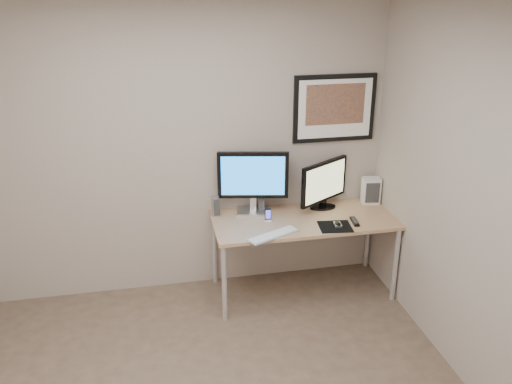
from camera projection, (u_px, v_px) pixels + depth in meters
room at (196, 159)px, 3.41m from camera, size 3.60×3.60×3.60m
desk at (304, 225)px, 4.78m from camera, size 1.60×0.70×0.73m
framed_art at (335, 108)px, 4.79m from camera, size 0.75×0.04×0.60m
monitor_large at (253, 180)px, 4.76m from camera, size 0.62×0.25×0.57m
monitor_tv at (324, 184)px, 4.88m from camera, size 0.51×0.33×0.45m
speaker_left at (215, 206)px, 4.77m from camera, size 0.09×0.09×0.18m
speaker_right at (261, 202)px, 4.89m from camera, size 0.07×0.07×0.16m
phone_dock at (268, 215)px, 4.68m from camera, size 0.06×0.06×0.12m
keyboard at (274, 235)px, 4.43m from camera, size 0.47×0.30×0.02m
mousepad at (335, 227)px, 4.60m from camera, size 0.30×0.27×0.00m
mouse at (338, 224)px, 4.60m from camera, size 0.06×0.10×0.03m
remote at (355, 221)px, 4.67m from camera, size 0.07×0.18×0.02m
fan_unit at (371, 190)px, 5.04m from camera, size 0.18×0.14×0.25m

